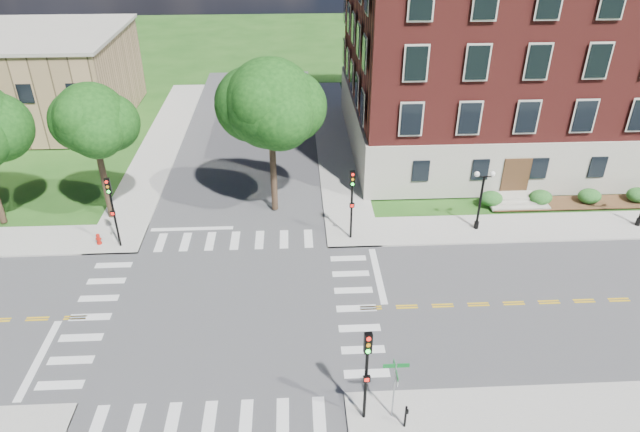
{
  "coord_description": "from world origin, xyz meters",
  "views": [
    {
      "loc": [
        3.98,
        -24.21,
        20.33
      ],
      "look_at": [
        5.44,
        4.69,
        3.2
      ],
      "focal_mm": 32.0,
      "sensor_mm": 36.0,
      "label": 1
    }
  ],
  "objects_px": {
    "traffic_signal_se": "(367,366)",
    "push_button_post": "(406,416)",
    "twin_lamp_west": "(481,197)",
    "traffic_signal_ne": "(352,196)",
    "street_sign_pole": "(395,380)",
    "fire_hydrant": "(99,239)",
    "traffic_signal_nw": "(112,204)"
  },
  "relations": [
    {
      "from": "traffic_signal_ne",
      "to": "fire_hydrant",
      "type": "bearing_deg",
      "value": 179.83
    },
    {
      "from": "twin_lamp_west",
      "to": "street_sign_pole",
      "type": "xyz_separation_m",
      "value": [
        -8.13,
        -15.18,
        -0.21
      ]
    },
    {
      "from": "twin_lamp_west",
      "to": "push_button_post",
      "type": "xyz_separation_m",
      "value": [
        -7.67,
        -15.78,
        -1.73
      ]
    },
    {
      "from": "street_sign_pole",
      "to": "traffic_signal_ne",
      "type": "bearing_deg",
      "value": 91.61
    },
    {
      "from": "twin_lamp_west",
      "to": "push_button_post",
      "type": "distance_m",
      "value": 17.63
    },
    {
      "from": "traffic_signal_ne",
      "to": "push_button_post",
      "type": "relative_size",
      "value": 4.0
    },
    {
      "from": "push_button_post",
      "to": "fire_hydrant",
      "type": "height_order",
      "value": "push_button_post"
    },
    {
      "from": "twin_lamp_west",
      "to": "traffic_signal_ne",
      "type": "bearing_deg",
      "value": -175.22
    },
    {
      "from": "traffic_signal_se",
      "to": "street_sign_pole",
      "type": "xyz_separation_m",
      "value": [
        1.23,
        0.01,
        -0.88
      ]
    },
    {
      "from": "twin_lamp_west",
      "to": "push_button_post",
      "type": "relative_size",
      "value": 3.53
    },
    {
      "from": "traffic_signal_nw",
      "to": "twin_lamp_west",
      "type": "relative_size",
      "value": 1.13
    },
    {
      "from": "traffic_signal_ne",
      "to": "traffic_signal_nw",
      "type": "distance_m",
      "value": 14.82
    },
    {
      "from": "street_sign_pole",
      "to": "twin_lamp_west",
      "type": "bearing_deg",
      "value": 61.83
    },
    {
      "from": "push_button_post",
      "to": "traffic_signal_se",
      "type": "bearing_deg",
      "value": 160.33
    },
    {
      "from": "traffic_signal_se",
      "to": "push_button_post",
      "type": "height_order",
      "value": "traffic_signal_se"
    },
    {
      "from": "traffic_signal_se",
      "to": "traffic_signal_nw",
      "type": "bearing_deg",
      "value": 134.54
    },
    {
      "from": "twin_lamp_west",
      "to": "fire_hydrant",
      "type": "bearing_deg",
      "value": -178.46
    },
    {
      "from": "push_button_post",
      "to": "fire_hydrant",
      "type": "relative_size",
      "value": 1.6
    },
    {
      "from": "traffic_signal_ne",
      "to": "fire_hydrant",
      "type": "relative_size",
      "value": 6.4
    },
    {
      "from": "traffic_signal_se",
      "to": "push_button_post",
      "type": "distance_m",
      "value": 2.98
    },
    {
      "from": "traffic_signal_ne",
      "to": "street_sign_pole",
      "type": "height_order",
      "value": "traffic_signal_ne"
    },
    {
      "from": "push_button_post",
      "to": "fire_hydrant",
      "type": "bearing_deg",
      "value": 138.5
    },
    {
      "from": "traffic_signal_ne",
      "to": "street_sign_pole",
      "type": "distance_m",
      "value": 14.5
    },
    {
      "from": "traffic_signal_nw",
      "to": "twin_lamp_west",
      "type": "height_order",
      "value": "traffic_signal_nw"
    },
    {
      "from": "traffic_signal_se",
      "to": "fire_hydrant",
      "type": "height_order",
      "value": "traffic_signal_se"
    },
    {
      "from": "push_button_post",
      "to": "street_sign_pole",
      "type": "bearing_deg",
      "value": 126.78
    },
    {
      "from": "street_sign_pole",
      "to": "fire_hydrant",
      "type": "bearing_deg",
      "value": 138.9
    },
    {
      "from": "traffic_signal_ne",
      "to": "traffic_signal_se",
      "type": "bearing_deg",
      "value": -93.26
    },
    {
      "from": "street_sign_pole",
      "to": "push_button_post",
      "type": "height_order",
      "value": "street_sign_pole"
    },
    {
      "from": "traffic_signal_ne",
      "to": "fire_hydrant",
      "type": "distance_m",
      "value": 16.46
    },
    {
      "from": "traffic_signal_nw",
      "to": "street_sign_pole",
      "type": "distance_m",
      "value": 20.85
    },
    {
      "from": "traffic_signal_se",
      "to": "street_sign_pole",
      "type": "height_order",
      "value": "traffic_signal_se"
    }
  ]
}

